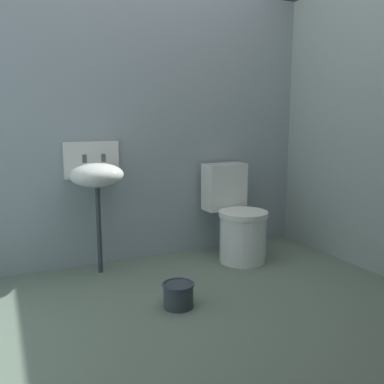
# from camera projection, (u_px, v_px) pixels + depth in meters

# --- Properties ---
(ground_plane) EXTENTS (3.26, 2.72, 0.08)m
(ground_plane) POSITION_uv_depth(u_px,v_px,m) (212.00, 319.00, 2.55)
(ground_plane) COLOR slate
(wall_back) EXTENTS (3.26, 0.10, 2.20)m
(wall_back) POSITION_uv_depth(u_px,v_px,m) (144.00, 126.00, 3.42)
(wall_back) COLOR #8C9DA3
(wall_back) RESTS_ON ground
(toilet_near_wall) EXTENTS (0.41, 0.60, 0.78)m
(toilet_near_wall) POSITION_uv_depth(u_px,v_px,m) (237.00, 221.00, 3.48)
(toilet_near_wall) COLOR white
(toilet_near_wall) RESTS_ON ground
(sink) EXTENTS (0.42, 0.35, 0.99)m
(sink) POSITION_uv_depth(u_px,v_px,m) (96.00, 174.00, 3.10)
(sink) COLOR #303A3E
(sink) RESTS_ON ground
(bucket) EXTENTS (0.20, 0.20, 0.16)m
(bucket) POSITION_uv_depth(u_px,v_px,m) (178.00, 294.00, 2.61)
(bucket) COLOR #303A3E
(bucket) RESTS_ON ground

